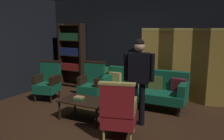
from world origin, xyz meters
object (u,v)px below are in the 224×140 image
armchair_gilt_accent (119,111)px  armchair_wing_right (92,83)px  book_tan_leather (79,97)px  folding_screen (181,64)px  standing_figure (139,74)px  bookshelf (72,54)px  potted_plant (105,77)px  coffee_table (85,102)px  velvet_couch (144,87)px  book_green_cloth (79,99)px  armchair_wing_left (48,82)px

armchair_gilt_accent → armchair_wing_right: size_ratio=1.00×
book_tan_leather → folding_screen: bearing=52.8°
standing_figure → bookshelf: bearing=147.3°
folding_screen → bookshelf: (-3.47, 0.02, 0.10)m
bookshelf → potted_plant: bookshelf is taller
potted_plant → armchair_wing_right: bearing=-84.3°
coffee_table → potted_plant: bearing=106.3°
folding_screen → coffee_table: 2.73m
armchair_wing_right → folding_screen: bearing=27.1°
coffee_table → standing_figure: size_ratio=0.59×
velvet_couch → potted_plant: velvet_couch is taller
bookshelf → standing_figure: (2.99, -1.92, -0.06)m
folding_screen → armchair_gilt_accent: size_ratio=2.10×
velvet_couch → book_tan_leather: velvet_couch is taller
standing_figure → armchair_gilt_accent: bearing=-98.6°
armchair_gilt_accent → bookshelf: bearing=137.9°
armchair_wing_right → book_green_cloth: size_ratio=5.18×
potted_plant → book_tan_leather: 2.05m
coffee_table → potted_plant: (-0.57, 1.95, 0.09)m
bookshelf → armchair_gilt_accent: bookshelf is taller
book_green_cloth → armchair_gilt_accent: bearing=-19.5°
potted_plant → book_green_cloth: potted_plant is taller
coffee_table → armchair_gilt_accent: bearing=-23.8°
armchair_wing_left → book_tan_leather: 1.70m
folding_screen → coffee_table: bearing=-126.1°
velvet_couch → book_green_cloth: velvet_couch is taller
potted_plant → book_tan_leather: size_ratio=4.19×
coffee_table → armchair_wing_right: bearing=113.8°
folding_screen → armchair_wing_left: size_ratio=2.10×
bookshelf → book_tan_leather: bearing=-51.1°
armchair_gilt_accent → armchair_wing_left: 2.86m
bookshelf → standing_figure: bearing=-32.7°
bookshelf → armchair_gilt_accent: size_ratio=1.97×
velvet_couch → armchair_wing_right: size_ratio=2.04×
bookshelf → book_green_cloth: size_ratio=10.22×
armchair_wing_left → book_green_cloth: 1.70m
armchair_gilt_accent → potted_plant: 2.85m
potted_plant → book_green_cloth: 2.05m
folding_screen → standing_figure: (-0.47, -1.90, 0.04)m
folding_screen → coffee_table: folding_screen is taller
armchair_gilt_accent → armchair_wing_left: bearing=156.5°
armchair_wing_right → standing_figure: bearing=-28.2°
armchair_wing_left → armchair_wing_right: bearing=19.4°
folding_screen → coffee_table: size_ratio=2.18×
armchair_wing_left → potted_plant: 1.64m
folding_screen → book_green_cloth: size_ratio=10.86×
book_tan_leather → velvet_couch: bearing=58.6°
armchair_wing_left → book_tan_leather: (1.52, -0.75, -0.01)m
armchair_wing_left → standing_figure: (2.72, -0.45, 0.54)m
standing_figure → potted_plant: standing_figure is taller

